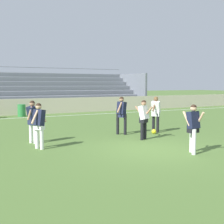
{
  "coord_description": "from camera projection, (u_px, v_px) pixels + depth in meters",
  "views": [
    {
      "loc": [
        -6.04,
        -8.51,
        2.27
      ],
      "look_at": [
        0.79,
        4.47,
        0.91
      ],
      "focal_mm": 48.05,
      "sensor_mm": 36.0,
      "label": 1
    }
  ],
  "objects": [
    {
      "name": "player_dark_trailing_run",
      "position": [
        39.0,
        122.0,
        10.45
      ],
      "size": [
        0.67,
        0.49,
        1.62
      ],
      "color": "white",
      "rests_on": "ground"
    },
    {
      "name": "trash_bin",
      "position": [
        22.0,
        110.0,
        21.08
      ],
      "size": [
        0.55,
        0.55,
        0.86
      ],
      "primitive_type": "cylinder",
      "color": "#2D7F3D",
      "rests_on": "ground"
    },
    {
      "name": "player_white_pressing_high",
      "position": [
        144.0,
        116.0,
        12.24
      ],
      "size": [
        0.5,
        0.68,
        1.63
      ],
      "color": "black",
      "rests_on": "ground"
    },
    {
      "name": "bleacher_stand",
      "position": [
        19.0,
        90.0,
        25.52
      ],
      "size": [
        22.67,
        5.56,
        3.9
      ],
      "color": "#9EA3AD",
      "rests_on": "ground"
    },
    {
      "name": "field_line_sideline",
      "position": [
        52.0,
        116.0,
        21.21
      ],
      "size": [
        44.0,
        0.12,
        0.01
      ],
      "primitive_type": "cube",
      "color": "white",
      "rests_on": "ground"
    },
    {
      "name": "soccer_ball",
      "position": [
        154.0,
        131.0,
        13.72
      ],
      "size": [
        0.22,
        0.22,
        0.22
      ],
      "primitive_type": "sphere",
      "color": "yellow",
      "rests_on": "ground"
    },
    {
      "name": "player_dark_wide_right",
      "position": [
        193.0,
        125.0,
        9.78
      ],
      "size": [
        0.45,
        0.6,
        1.62
      ],
      "color": "white",
      "rests_on": "ground"
    },
    {
      "name": "sideline_wall",
      "position": [
        44.0,
        106.0,
        22.88
      ],
      "size": [
        48.0,
        0.16,
        1.2
      ],
      "primitive_type": "cube",
      "color": "beige",
      "rests_on": "ground"
    },
    {
      "name": "player_dark_deep_cover",
      "position": [
        33.0,
        118.0,
        11.45
      ],
      "size": [
        0.52,
        0.48,
        1.65
      ],
      "color": "white",
      "rests_on": "ground"
    },
    {
      "name": "player_dark_overlapping",
      "position": [
        121.0,
        112.0,
        13.47
      ],
      "size": [
        0.69,
        0.46,
        1.71
      ],
      "color": "black",
      "rests_on": "ground"
    },
    {
      "name": "ground_plane",
      "position": [
        151.0,
        149.0,
        10.51
      ],
      "size": [
        160.0,
        160.0,
        0.0
      ],
      "primitive_type": "plane",
      "color": "#4C6B30"
    },
    {
      "name": "player_white_dropping_back",
      "position": [
        156.0,
        111.0,
        14.11
      ],
      "size": [
        0.71,
        0.52,
        1.69
      ],
      "color": "black",
      "rests_on": "ground"
    }
  ]
}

